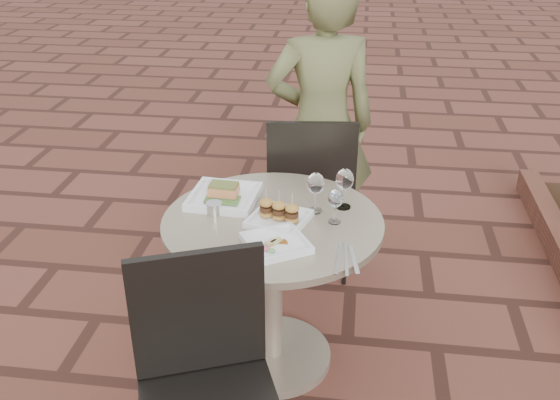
# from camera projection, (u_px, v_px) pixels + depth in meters

# --- Properties ---
(ground) EXTENTS (60.00, 60.00, 0.00)m
(ground) POSITION_uv_depth(u_px,v_px,m) (261.00, 332.00, 3.02)
(ground) COLOR #582C22
(ground) RESTS_ON ground
(cafe_table) EXTENTS (0.90, 0.90, 0.73)m
(cafe_table) POSITION_uv_depth(u_px,v_px,m) (273.00, 270.00, 2.64)
(cafe_table) COLOR gray
(cafe_table) RESTS_ON ground
(chair_far) EXTENTS (0.49, 0.49, 0.93)m
(chair_far) POSITION_uv_depth(u_px,v_px,m) (311.00, 185.00, 3.22)
(chair_far) COLOR black
(chair_far) RESTS_ON ground
(chair_near) EXTENTS (0.57, 0.57, 0.93)m
(chair_near) POSITION_uv_depth(u_px,v_px,m) (205.00, 369.00, 2.01)
(chair_near) COLOR black
(chair_near) RESTS_ON ground
(diner) EXTENTS (0.66, 0.52, 1.60)m
(diner) POSITION_uv_depth(u_px,v_px,m) (321.00, 127.00, 3.26)
(diner) COLOR brown
(diner) RESTS_ON ground
(plate_salmon) EXTENTS (0.30, 0.30, 0.08)m
(plate_salmon) POSITION_uv_depth(u_px,v_px,m) (224.00, 196.00, 2.66)
(plate_salmon) COLOR white
(plate_salmon) RESTS_ON cafe_table
(plate_sliders) EXTENTS (0.27, 0.27, 0.14)m
(plate_sliders) POSITION_uv_depth(u_px,v_px,m) (279.00, 215.00, 2.49)
(plate_sliders) COLOR white
(plate_sliders) RESTS_ON cafe_table
(plate_tuna) EXTENTS (0.30, 0.30, 0.03)m
(plate_tuna) POSITION_uv_depth(u_px,v_px,m) (276.00, 243.00, 2.33)
(plate_tuna) COLOR white
(plate_tuna) RESTS_ON cafe_table
(wine_glass_right) EXTENTS (0.06, 0.06, 0.14)m
(wine_glass_right) POSITION_uv_depth(u_px,v_px,m) (335.00, 199.00, 2.46)
(wine_glass_right) COLOR white
(wine_glass_right) RESTS_ON cafe_table
(wine_glass_mid) EXTENTS (0.07, 0.07, 0.17)m
(wine_glass_mid) POSITION_uv_depth(u_px,v_px,m) (316.00, 184.00, 2.53)
(wine_glass_mid) COLOR white
(wine_glass_mid) RESTS_ON cafe_table
(wine_glass_far) EXTENTS (0.07, 0.07, 0.18)m
(wine_glass_far) POSITION_uv_depth(u_px,v_px,m) (345.00, 180.00, 2.56)
(wine_glass_far) COLOR white
(wine_glass_far) RESTS_ON cafe_table
(steel_ramekin) EXTENTS (0.07, 0.07, 0.05)m
(steel_ramekin) POSITION_uv_depth(u_px,v_px,m) (214.00, 208.00, 2.56)
(steel_ramekin) COLOR silver
(steel_ramekin) RESTS_ON cafe_table
(cutlery_set) EXTENTS (0.12, 0.23, 0.00)m
(cutlery_set) POSITION_uv_depth(u_px,v_px,m) (346.00, 259.00, 2.26)
(cutlery_set) COLOR silver
(cutlery_set) RESTS_ON cafe_table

